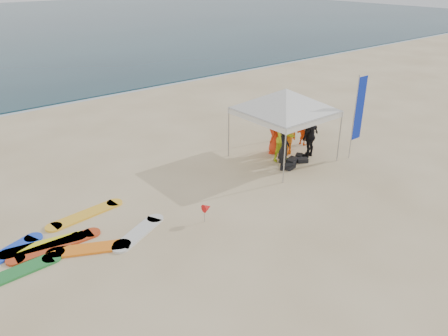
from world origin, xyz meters
TOP-DOWN VIEW (x-y plane):
  - ground at (0.00, 0.00)m, footprint 120.00×120.00m
  - shoreline_foam at (0.00, 18.20)m, footprint 160.00×1.20m
  - person_black_a at (3.26, 3.03)m, footprint 0.79×0.75m
  - person_yellow at (3.90, 3.60)m, footprint 1.07×0.90m
  - person_orange_a at (4.52, 3.99)m, footprint 1.13×0.71m
  - person_black_b at (5.06, 3.21)m, footprint 1.19×0.66m
  - person_orange_b at (4.22, 4.45)m, footprint 1.09×0.98m
  - person_seated at (5.92, 4.33)m, footprint 0.38×0.94m
  - canopy_tent at (4.00, 3.79)m, footprint 4.69×4.69m
  - feather_flag at (6.57, 1.99)m, footprint 0.61×0.04m
  - marker_pennant at (-1.60, 1.75)m, footprint 0.28×0.28m
  - gear_pile at (4.01, 3.08)m, footprint 1.60×0.89m
  - surfboard_spread at (-5.76, 3.42)m, footprint 5.59×3.10m

SIDE VIEW (x-z plane):
  - ground at x=0.00m, z-range 0.00..0.00m
  - shoreline_foam at x=0.00m, z-range 0.00..0.01m
  - surfboard_spread at x=-5.76m, z-range 0.00..0.07m
  - gear_pile at x=4.01m, z-range -0.01..0.21m
  - person_seated at x=5.92m, z-range 0.00..0.98m
  - marker_pennant at x=-1.60m, z-range 0.18..0.81m
  - person_orange_a at x=4.52m, z-range 0.00..1.68m
  - person_black_a at x=3.26m, z-range 0.00..1.82m
  - person_orange_b at x=4.22m, z-range 0.00..1.87m
  - person_black_b at x=5.06m, z-range 0.00..1.92m
  - person_yellow at x=3.90m, z-range 0.00..1.96m
  - feather_flag at x=6.57m, z-range 0.32..3.97m
  - canopy_tent at x=4.00m, z-range 1.31..4.85m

